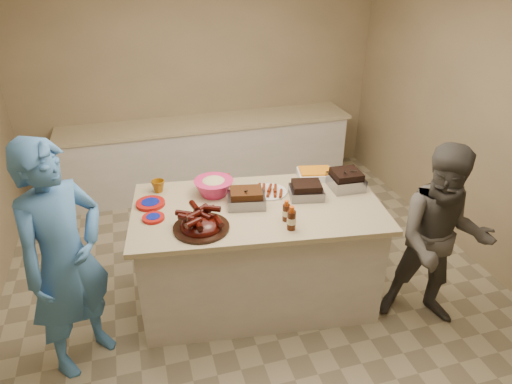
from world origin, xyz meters
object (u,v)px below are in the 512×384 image
object	(u,v)px
island	(258,296)
roasting_pan	(345,188)
bbq_bottle_b	(291,229)
guest_gray	(423,316)
bbq_bottle_a	(286,220)
mustard_bottle	(244,203)
rib_platter	(201,229)
coleslaw_bowl	(214,194)
guest_blue	(89,354)
plastic_cup	(159,192)

from	to	relation	value
island	roasting_pan	world-z (taller)	roasting_pan
bbq_bottle_b	island	bearing A→B (deg)	109.49
island	guest_gray	size ratio (longest dim) A/B	1.28
bbq_bottle_b	guest_gray	size ratio (longest dim) A/B	0.12
bbq_bottle_a	mustard_bottle	world-z (taller)	bbq_bottle_a
rib_platter	guest_gray	size ratio (longest dim) A/B	0.27
coleslaw_bowl	bbq_bottle_a	xyz separation A→B (m)	(0.45, -0.56, 0.00)
coleslaw_bowl	guest_blue	world-z (taller)	coleslaw_bowl
rib_platter	guest_blue	distance (m)	1.35
rib_platter	guest_blue	xyz separation A→B (m)	(-0.96, -0.06, -0.95)
guest_gray	plastic_cup	bearing A→B (deg)	177.83
bbq_bottle_a	guest_blue	xyz separation A→B (m)	(-1.60, -0.00, -0.95)
island	mustard_bottle	world-z (taller)	mustard_bottle
island	roasting_pan	size ratio (longest dim) A/B	7.40
mustard_bottle	guest_blue	distance (m)	1.70
roasting_pan	coleslaw_bowl	world-z (taller)	coleslaw_bowl
coleslaw_bowl	plastic_cup	size ratio (longest dim) A/B	2.95
coleslaw_bowl	plastic_cup	world-z (taller)	coleslaw_bowl
roasting_pan	bbq_bottle_a	distance (m)	0.76
bbq_bottle_a	bbq_bottle_b	size ratio (longest dim) A/B	0.90
plastic_cup	bbq_bottle_a	bearing A→B (deg)	-39.76
island	bbq_bottle_a	world-z (taller)	bbq_bottle_a
guest_blue	mustard_bottle	bearing A→B (deg)	-27.13
coleslaw_bowl	bbq_bottle_b	bearing A→B (deg)	-57.17
bbq_bottle_a	rib_platter	bearing A→B (deg)	174.50
rib_platter	roasting_pan	bearing A→B (deg)	12.81
roasting_pan	rib_platter	bearing A→B (deg)	-164.68
bbq_bottle_b	plastic_cup	bearing A→B (deg)	135.67
coleslaw_bowl	mustard_bottle	bearing A→B (deg)	-45.61
coleslaw_bowl	guest_gray	xyz separation A→B (m)	(1.60, -0.92, -0.95)
rib_platter	mustard_bottle	xyz separation A→B (m)	(0.40, 0.29, 0.00)
rib_platter	plastic_cup	world-z (taller)	rib_platter
plastic_cup	island	bearing A→B (deg)	-32.07
plastic_cup	guest_blue	size ratio (longest dim) A/B	0.06
guest_gray	bbq_bottle_b	bearing A→B (deg)	-165.33
bbq_bottle_a	guest_gray	xyz separation A→B (m)	(1.16, -0.36, -0.95)
roasting_pan	bbq_bottle_a	world-z (taller)	bbq_bottle_a
rib_platter	guest_gray	world-z (taller)	rib_platter
mustard_bottle	guest_blue	world-z (taller)	mustard_bottle
mustard_bottle	plastic_cup	size ratio (longest dim) A/B	1.10
rib_platter	bbq_bottle_b	distance (m)	0.67
island	guest_blue	distance (m)	1.48
island	plastic_cup	xyz separation A→B (m)	(-0.75, 0.47, 0.95)
roasting_pan	bbq_bottle_a	bearing A→B (deg)	-149.25
rib_platter	guest_blue	bearing A→B (deg)	-176.26
mustard_bottle	island	bearing A→B (deg)	-38.53
roasting_pan	mustard_bottle	xyz separation A→B (m)	(-0.91, -0.01, 0.00)
island	roasting_pan	xyz separation A→B (m)	(0.82, 0.09, 0.95)
roasting_pan	guest_blue	distance (m)	2.49
coleslaw_bowl	bbq_bottle_b	distance (m)	0.82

